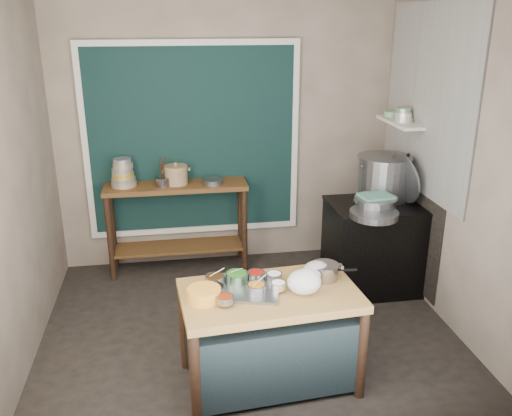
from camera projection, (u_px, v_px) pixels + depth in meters
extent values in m
cube|color=black|center=(248.00, 328.00, 4.76)|extent=(3.50, 3.00, 0.02)
cube|color=gray|center=(226.00, 134.00, 5.68)|extent=(3.50, 0.02, 2.80)
cube|color=gray|center=(12.00, 185.00, 4.01)|extent=(0.02, 3.00, 2.80)
cube|color=gray|center=(454.00, 164.00, 4.54)|extent=(0.02, 3.00, 2.80)
cube|color=black|center=(193.00, 141.00, 5.61)|extent=(2.10, 0.02, 1.90)
cube|color=#B2B2AA|center=(427.00, 101.00, 4.90)|extent=(0.02, 1.70, 1.70)
cube|color=black|center=(411.00, 216.00, 5.38)|extent=(0.01, 1.30, 1.30)
cube|color=beige|center=(400.00, 122.00, 5.25)|extent=(0.22, 0.70, 0.03)
cube|color=olive|center=(269.00, 337.00, 3.94)|extent=(1.30, 0.81, 0.75)
cube|color=#503216|center=(178.00, 227.00, 5.70)|extent=(1.45, 0.40, 0.95)
cube|color=black|center=(375.00, 248.00, 5.32)|extent=(0.90, 0.68, 0.85)
cube|color=black|center=(378.00, 205.00, 5.17)|extent=(0.92, 0.69, 0.03)
cube|color=gray|center=(244.00, 290.00, 3.81)|extent=(0.56, 0.46, 0.02)
cylinder|color=gray|center=(215.00, 280.00, 3.87)|extent=(0.14, 0.14, 0.06)
cylinder|color=gray|center=(256.00, 288.00, 3.76)|extent=(0.13, 0.13, 0.05)
cylinder|color=silver|center=(278.00, 286.00, 3.80)|extent=(0.11, 0.11, 0.05)
cylinder|color=gray|center=(256.00, 276.00, 3.94)|extent=(0.13, 0.13, 0.05)
cylinder|color=gray|center=(237.00, 277.00, 3.90)|extent=(0.17, 0.17, 0.07)
cylinder|color=gray|center=(214.00, 290.00, 3.73)|extent=(0.15, 0.15, 0.06)
cylinder|color=gray|center=(274.00, 277.00, 3.92)|extent=(0.12, 0.12, 0.05)
cylinder|color=gray|center=(225.00, 299.00, 3.61)|extent=(0.12, 0.12, 0.05)
cylinder|color=orange|center=(204.00, 294.00, 3.68)|extent=(0.28, 0.28, 0.09)
ellipsoid|color=white|center=(304.00, 282.00, 3.76)|extent=(0.27, 0.24, 0.18)
ellipsoid|color=white|center=(316.00, 271.00, 3.96)|extent=(0.23, 0.20, 0.15)
cylinder|color=tan|center=(124.00, 184.00, 5.47)|extent=(0.25, 0.25, 0.05)
cylinder|color=gray|center=(123.00, 179.00, 5.45)|extent=(0.24, 0.24, 0.05)
cylinder|color=gold|center=(123.00, 175.00, 5.44)|extent=(0.22, 0.22, 0.05)
cylinder|color=gray|center=(122.00, 170.00, 5.42)|extent=(0.21, 0.21, 0.05)
cylinder|color=tan|center=(122.00, 165.00, 5.41)|extent=(0.20, 0.20, 0.05)
cylinder|color=gray|center=(122.00, 161.00, 5.39)|extent=(0.18, 0.18, 0.05)
cylinder|color=gray|center=(163.00, 182.00, 5.45)|extent=(0.18, 0.18, 0.09)
cylinder|color=gray|center=(213.00, 182.00, 5.53)|extent=(0.23, 0.23, 0.05)
cylinder|color=gray|center=(404.00, 179.00, 5.13)|extent=(0.21, 0.50, 0.48)
cube|color=slate|center=(376.00, 196.00, 4.95)|extent=(0.32, 0.26, 0.02)
cylinder|color=gray|center=(374.00, 214.00, 4.82)|extent=(0.54, 0.54, 0.06)
cylinder|color=silver|center=(403.00, 119.00, 5.18)|extent=(0.17, 0.17, 0.04)
cylinder|color=silver|center=(403.00, 115.00, 5.17)|extent=(0.16, 0.16, 0.04)
cylinder|color=gray|center=(404.00, 110.00, 5.15)|extent=(0.15, 0.15, 0.04)
cylinder|color=gray|center=(391.00, 114.00, 5.45)|extent=(0.19, 0.19, 0.05)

